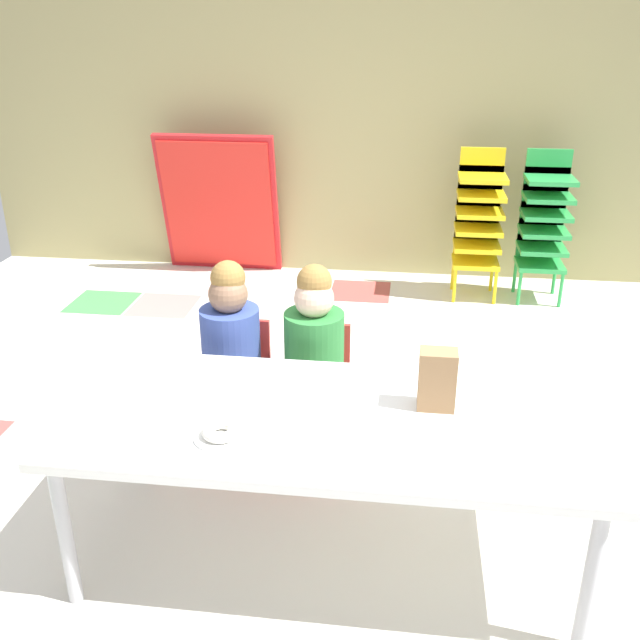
{
  "coord_description": "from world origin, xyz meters",
  "views": [
    {
      "loc": [
        0.32,
        -2.62,
        1.88
      ],
      "look_at": [
        0.02,
        -0.26,
        0.85
      ],
      "focal_mm": 39.74,
      "sensor_mm": 36.0,
      "label": 1
    }
  ],
  "objects_px": {
    "seated_child_near_camera": "(231,341)",
    "paper_plate_near_edge": "(221,437)",
    "craft_table": "(329,427)",
    "seated_child_middle_seat": "(314,346)",
    "kid_chair_yellow_stack": "(479,217)",
    "paper_bag_brown": "(437,380)",
    "donut_powdered_on_plate": "(221,431)",
    "folded_activity_table": "(219,205)",
    "kid_chair_green_stack": "(544,219)"
  },
  "relations": [
    {
      "from": "kid_chair_yellow_stack",
      "to": "paper_bag_brown",
      "type": "distance_m",
      "value": 2.73
    },
    {
      "from": "seated_child_middle_seat",
      "to": "paper_bag_brown",
      "type": "xyz_separation_m",
      "value": [
        0.5,
        -0.54,
        0.15
      ]
    },
    {
      "from": "seated_child_near_camera",
      "to": "kid_chair_green_stack",
      "type": "height_order",
      "value": "kid_chair_green_stack"
    },
    {
      "from": "seated_child_near_camera",
      "to": "paper_bag_brown",
      "type": "xyz_separation_m",
      "value": [
        0.87,
        -0.54,
        0.15
      ]
    },
    {
      "from": "paper_bag_brown",
      "to": "paper_plate_near_edge",
      "type": "xyz_separation_m",
      "value": [
        -0.7,
        -0.29,
        -0.11
      ]
    },
    {
      "from": "seated_child_middle_seat",
      "to": "paper_plate_near_edge",
      "type": "xyz_separation_m",
      "value": [
        -0.2,
        -0.83,
        0.05
      ]
    },
    {
      "from": "seated_child_middle_seat",
      "to": "kid_chair_green_stack",
      "type": "distance_m",
      "value": 2.53
    },
    {
      "from": "seated_child_middle_seat",
      "to": "paper_plate_near_edge",
      "type": "distance_m",
      "value": 0.85
    },
    {
      "from": "seated_child_near_camera",
      "to": "donut_powdered_on_plate",
      "type": "relative_size",
      "value": 7.33
    },
    {
      "from": "craft_table",
      "to": "paper_bag_brown",
      "type": "relative_size",
      "value": 8.41
    },
    {
      "from": "seated_child_middle_seat",
      "to": "kid_chair_yellow_stack",
      "type": "xyz_separation_m",
      "value": [
        0.86,
        2.17,
        0.02
      ]
    },
    {
      "from": "craft_table",
      "to": "seated_child_middle_seat",
      "type": "xyz_separation_m",
      "value": [
        -0.14,
        0.64,
        0.0
      ]
    },
    {
      "from": "kid_chair_yellow_stack",
      "to": "paper_bag_brown",
      "type": "relative_size",
      "value": 4.73
    },
    {
      "from": "donut_powdered_on_plate",
      "to": "kid_chair_yellow_stack",
      "type": "bearing_deg",
      "value": 70.46
    },
    {
      "from": "seated_child_near_camera",
      "to": "kid_chair_yellow_stack",
      "type": "relative_size",
      "value": 0.88
    },
    {
      "from": "kid_chair_green_stack",
      "to": "paper_bag_brown",
      "type": "xyz_separation_m",
      "value": [
        -0.8,
        -2.7,
        0.13
      ]
    },
    {
      "from": "folded_activity_table",
      "to": "seated_child_middle_seat",
      "type": "bearing_deg",
      "value": -66.34
    },
    {
      "from": "folded_activity_table",
      "to": "paper_plate_near_edge",
      "type": "height_order",
      "value": "folded_activity_table"
    },
    {
      "from": "seated_child_middle_seat",
      "to": "folded_activity_table",
      "type": "bearing_deg",
      "value": 113.66
    },
    {
      "from": "craft_table",
      "to": "paper_bag_brown",
      "type": "distance_m",
      "value": 0.41
    },
    {
      "from": "paper_bag_brown",
      "to": "paper_plate_near_edge",
      "type": "relative_size",
      "value": 1.22
    },
    {
      "from": "paper_bag_brown",
      "to": "kid_chair_yellow_stack",
      "type": "bearing_deg",
      "value": 82.42
    },
    {
      "from": "seated_child_middle_seat",
      "to": "kid_chair_green_stack",
      "type": "xyz_separation_m",
      "value": [
        1.31,
        2.17,
        0.02
      ]
    },
    {
      "from": "folded_activity_table",
      "to": "paper_plate_near_edge",
      "type": "relative_size",
      "value": 6.04
    },
    {
      "from": "kid_chair_yellow_stack",
      "to": "paper_bag_brown",
      "type": "xyz_separation_m",
      "value": [
        -0.36,
        -2.7,
        0.13
      ]
    },
    {
      "from": "seated_child_near_camera",
      "to": "folded_activity_table",
      "type": "height_order",
      "value": "folded_activity_table"
    },
    {
      "from": "folded_activity_table",
      "to": "paper_plate_near_edge",
      "type": "xyz_separation_m",
      "value": [
        0.86,
        -3.25,
        0.06
      ]
    },
    {
      "from": "seated_child_middle_seat",
      "to": "folded_activity_table",
      "type": "distance_m",
      "value": 2.65
    },
    {
      "from": "kid_chair_yellow_stack",
      "to": "paper_plate_near_edge",
      "type": "xyz_separation_m",
      "value": [
        -1.06,
        -2.99,
        0.02
      ]
    },
    {
      "from": "paper_plate_near_edge",
      "to": "seated_child_middle_seat",
      "type": "bearing_deg",
      "value": 76.5
    },
    {
      "from": "seated_child_middle_seat",
      "to": "paper_bag_brown",
      "type": "relative_size",
      "value": 4.17
    },
    {
      "from": "folded_activity_table",
      "to": "donut_powdered_on_plate",
      "type": "height_order",
      "value": "folded_activity_table"
    },
    {
      "from": "craft_table",
      "to": "seated_child_near_camera",
      "type": "relative_size",
      "value": 2.02
    },
    {
      "from": "donut_powdered_on_plate",
      "to": "seated_child_middle_seat",
      "type": "bearing_deg",
      "value": 76.5
    },
    {
      "from": "seated_child_middle_seat",
      "to": "paper_bag_brown",
      "type": "distance_m",
      "value": 0.75
    },
    {
      "from": "craft_table",
      "to": "paper_bag_brown",
      "type": "height_order",
      "value": "paper_bag_brown"
    },
    {
      "from": "craft_table",
      "to": "paper_plate_near_edge",
      "type": "height_order",
      "value": "paper_plate_near_edge"
    },
    {
      "from": "kid_chair_yellow_stack",
      "to": "paper_plate_near_edge",
      "type": "distance_m",
      "value": 3.17
    },
    {
      "from": "kid_chair_green_stack",
      "to": "seated_child_middle_seat",
      "type": "bearing_deg",
      "value": -121.14
    },
    {
      "from": "seated_child_near_camera",
      "to": "paper_plate_near_edge",
      "type": "bearing_deg",
      "value": -78.22
    },
    {
      "from": "seated_child_near_camera",
      "to": "kid_chair_yellow_stack",
      "type": "bearing_deg",
      "value": 60.34
    },
    {
      "from": "donut_powdered_on_plate",
      "to": "paper_bag_brown",
      "type": "bearing_deg",
      "value": 22.41
    },
    {
      "from": "paper_plate_near_edge",
      "to": "donut_powdered_on_plate",
      "type": "height_order",
      "value": "donut_powdered_on_plate"
    },
    {
      "from": "seated_child_near_camera",
      "to": "paper_plate_near_edge",
      "type": "xyz_separation_m",
      "value": [
        0.17,
        -0.83,
        0.05
      ]
    },
    {
      "from": "paper_bag_brown",
      "to": "craft_table",
      "type": "bearing_deg",
      "value": -164.19
    },
    {
      "from": "paper_bag_brown",
      "to": "paper_plate_near_edge",
      "type": "bearing_deg",
      "value": -157.59
    },
    {
      "from": "paper_bag_brown",
      "to": "paper_plate_near_edge",
      "type": "distance_m",
      "value": 0.77
    },
    {
      "from": "kid_chair_green_stack",
      "to": "craft_table",
      "type": "bearing_deg",
      "value": -112.64
    },
    {
      "from": "kid_chair_yellow_stack",
      "to": "folded_activity_table",
      "type": "relative_size",
      "value": 0.96
    },
    {
      "from": "paper_bag_brown",
      "to": "donut_powdered_on_plate",
      "type": "bearing_deg",
      "value": -157.59
    }
  ]
}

